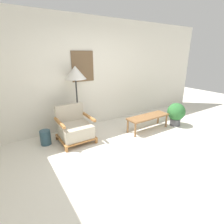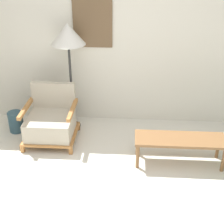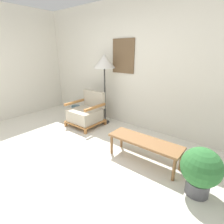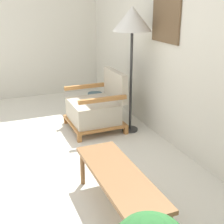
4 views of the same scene
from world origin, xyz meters
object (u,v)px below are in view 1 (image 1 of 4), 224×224
Objects in this scene: floor_lamp at (75,74)px; potted_plant at (176,113)px; armchair at (75,129)px; vase at (45,138)px; coffee_table at (148,118)px.

potted_plant is at bearing -23.37° from floor_lamp.
vase is at bearing 161.98° from armchair.
armchair reaches higher than coffee_table.
vase is at bearing 164.88° from coffee_table.
potted_plant is (3.19, -0.82, 0.19)m from vase.
coffee_table is (1.76, -0.44, 0.03)m from armchair.
vase is (-0.84, -0.20, -1.25)m from floor_lamp.
floor_lamp is at bearing 57.73° from armchair.
floor_lamp is 1.52m from vase.
potted_plant is (0.84, -0.18, 0.02)m from coffee_table.
potted_plant reaches higher than vase.
potted_plant is at bearing -14.41° from vase.
coffee_table is at bearing -15.12° from vase.
coffee_table is at bearing -28.80° from floor_lamp.
potted_plant is (2.35, -1.02, -1.06)m from floor_lamp.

